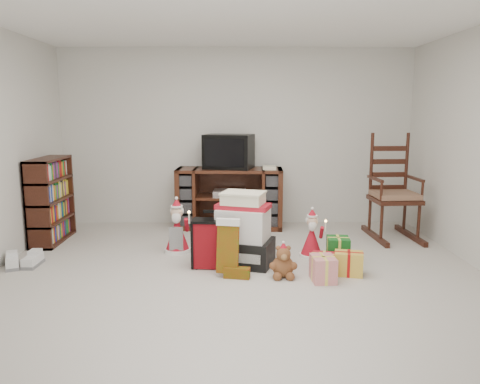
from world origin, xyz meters
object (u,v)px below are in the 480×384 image
Objects in this scene: bookshelf at (51,202)px; gift_cluster at (334,261)px; gift_pile at (243,234)px; tv_stand at (230,198)px; teddy_bear at (283,263)px; rocking_chair at (393,201)px; red_suitcase at (212,243)px; santa_figurine at (312,238)px; sneaker_pair at (23,262)px; mrs_claus_figurine at (177,231)px; crt_television at (229,152)px.

bookshelf reaches higher than gift_cluster.
bookshelf is 2.57m from gift_pile.
teddy_bear is at bearing -72.27° from tv_stand.
red_suitcase is (-2.28, -1.19, -0.22)m from rocking_chair.
rocking_chair is (2.12, -0.53, 0.06)m from tv_stand.
santa_figurine is 0.70× the size of gift_cluster.
gift_cluster reaches higher than sneaker_pair.
santa_figurine is 0.87× the size of mrs_claus_figurine.
tv_stand reaches higher than mrs_claus_figurine.
santa_figurine is at bearing -7.44° from mrs_claus_figurine.
rocking_chair is 2.52× the size of santa_figurine.
bookshelf is at bearing 160.22° from gift_cluster.
gift_pile is 1.96× the size of sneaker_pair.
tv_stand is 2.48× the size of red_suitcase.
red_suitcase is 1.08× the size of santa_figurine.
gift_cluster is (0.54, 0.15, -0.02)m from teddy_bear.
crt_television reaches higher than mrs_claus_figurine.
crt_television is (-0.56, 2.04, 0.93)m from teddy_bear.
sneaker_pair is (0.06, -0.99, -0.45)m from bookshelf.
gift_pile is (2.39, -0.93, -0.17)m from bookshelf.
rocking_chair is at bearing 35.67° from santa_figurine.
rocking_chair is 2.27m from crt_television.
rocking_chair is 1.74m from gift_cluster.
bookshelf is at bearing 179.02° from rocking_chair.
rocking_chair is (4.34, 0.16, -0.03)m from bookshelf.
gift_pile is 2.42× the size of teddy_bear.
bookshelf is 1.44× the size of crt_television.
teddy_bear is 2.31m from crt_television.
gift_pile is at bearing 21.08° from red_suitcase.
red_suitcase is 1.53× the size of sneaker_pair.
gift_pile reaches higher than teddy_bear.
gift_pile reaches higher than red_suitcase.
gift_pile reaches higher than mrs_claus_figurine.
rocking_chair reaches higher than santa_figurine.
bookshelf is 1.90× the size of santa_figurine.
crt_television is (-1.09, 1.89, 0.95)m from gift_cluster.
crt_television reaches higher than santa_figurine.
mrs_claus_figurine is at bearing -16.50° from bookshelf.
red_suitcase is at bearing -51.58° from mrs_claus_figurine.
gift_cluster is 2.38m from crt_television.
mrs_claus_figurine is (-0.60, -1.18, -0.17)m from tv_stand.
mrs_claus_figurine reaches higher than sneaker_pair.
crt_television is at bearing 23.85° from sneaker_pair.
red_suitcase is at bearing -26.52° from bookshelf.
red_suitcase is at bearing -80.27° from crt_television.
sneaker_pair is (-4.29, -1.16, -0.42)m from rocking_chair.
sneaker_pair is (-1.57, -0.51, -0.19)m from mrs_claus_figurine.
tv_stand is 2.33m from bookshelf.
gift_pile is 1.28× the size of red_suitcase.
bookshelf is 1.76× the size of red_suitcase.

